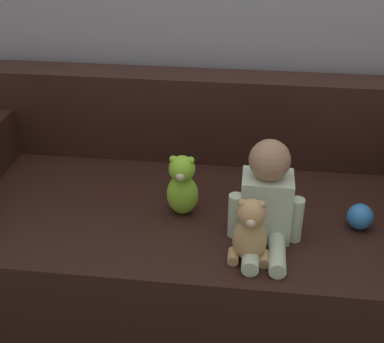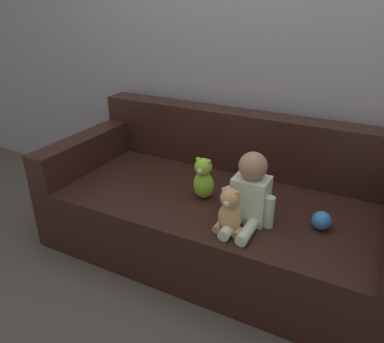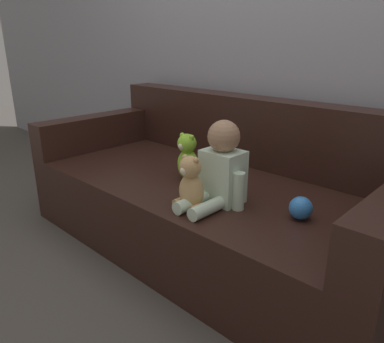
% 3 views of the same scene
% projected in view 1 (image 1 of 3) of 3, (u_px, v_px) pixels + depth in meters
% --- Properties ---
extents(ground_plane, '(12.00, 12.00, 0.00)m').
position_uv_depth(ground_plane, '(201.00, 279.00, 2.41)').
color(ground_plane, '#4C4742').
extents(couch, '(2.14, 1.00, 0.82)m').
position_uv_depth(couch, '(203.00, 220.00, 2.32)').
color(couch, black).
rests_on(couch, ground_plane).
extents(person_baby, '(0.27, 0.33, 0.39)m').
position_uv_depth(person_baby, '(267.00, 200.00, 1.93)').
color(person_baby, silver).
rests_on(person_baby, couch).
extents(teddy_bear_brown, '(0.15, 0.11, 0.25)m').
position_uv_depth(teddy_bear_brown, '(250.00, 232.00, 1.83)').
color(teddy_bear_brown, tan).
rests_on(teddy_bear_brown, couch).
extents(plush_toy_side, '(0.13, 0.12, 0.26)m').
position_uv_depth(plush_toy_side, '(182.00, 186.00, 2.08)').
color(plush_toy_side, '#8CD133').
rests_on(plush_toy_side, couch).
extents(toy_ball, '(0.10, 0.10, 0.10)m').
position_uv_depth(toy_ball, '(360.00, 217.00, 2.03)').
color(toy_ball, '#337FDB').
rests_on(toy_ball, couch).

